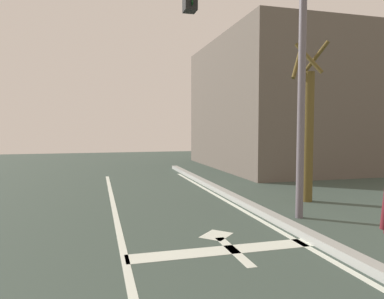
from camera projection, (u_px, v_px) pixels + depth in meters
name	position (u px, v px, depth m)	size (l,w,h in m)	color
lane_line_center	(130.00, 280.00, 4.54)	(0.12, 20.00, 0.01)	silver
lane_line_curbside	(328.00, 258.00, 5.30)	(0.12, 20.00, 0.01)	silver
stop_bar	(223.00, 250.00, 5.65)	(3.10, 0.40, 0.01)	silver
lane_arrow_stem	(234.00, 251.00, 5.62)	(0.16, 1.40, 0.01)	silver
lane_arrow_head	(216.00, 235.00, 6.44)	(0.56, 0.44, 0.01)	silver
curb_strip	(342.00, 252.00, 5.37)	(0.24, 24.00, 0.14)	#9CA09B
traffic_signal_mast	(253.00, 47.00, 7.18)	(5.01, 0.34, 5.31)	#605961
roadside_tree	(308.00, 129.00, 9.31)	(1.02, 1.03, 4.35)	brown
building_block	(320.00, 106.00, 18.15)	(11.30, 9.12, 6.16)	#5F564D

